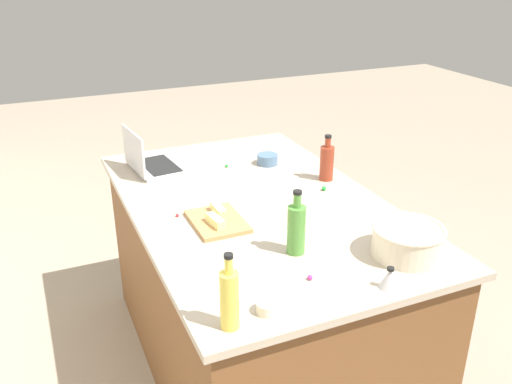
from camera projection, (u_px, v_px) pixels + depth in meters
ground_plane at (256, 362)px, 2.81m from camera, size 12.00×12.00×0.00m
island_counter at (256, 287)px, 2.62m from camera, size 1.74×1.08×0.90m
laptop at (150, 162)px, 2.77m from camera, size 0.33×0.26×0.22m
mixing_bowl_large at (408, 240)px, 2.00m from camera, size 0.27×0.27×0.12m
bottle_oil at (229, 298)px, 1.60m from camera, size 0.06×0.06×0.25m
bottle_soy at (327, 162)px, 2.65m from camera, size 0.07×0.07×0.23m
bottle_olive at (296, 228)px, 2.00m from camera, size 0.07×0.07×0.25m
cutting_board at (217, 221)px, 2.25m from camera, size 0.28×0.20×0.02m
butter_stick_left at (218, 210)px, 2.29m from camera, size 0.11×0.04×0.04m
butter_stick_right at (215, 221)px, 2.20m from camera, size 0.11×0.05×0.04m
ramekin_small at (268, 307)px, 1.70m from camera, size 0.07×0.07×0.04m
ramekin_medium at (410, 225)px, 2.20m from camera, size 0.07×0.07×0.04m
ramekin_wide at (267, 159)px, 2.86m from camera, size 0.11×0.11×0.05m
kitchen_timer at (390, 278)px, 1.81m from camera, size 0.07×0.07×0.08m
candy_0 at (177, 216)px, 2.31m from camera, size 0.01×0.01×0.01m
candy_1 at (324, 188)px, 2.56m from camera, size 0.02×0.02×0.02m
candy_2 at (310, 277)px, 1.87m from camera, size 0.02×0.02×0.02m
candy_3 at (155, 171)px, 2.76m from camera, size 0.02×0.02×0.02m
candy_4 at (227, 166)px, 2.83m from camera, size 0.02×0.02×0.02m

